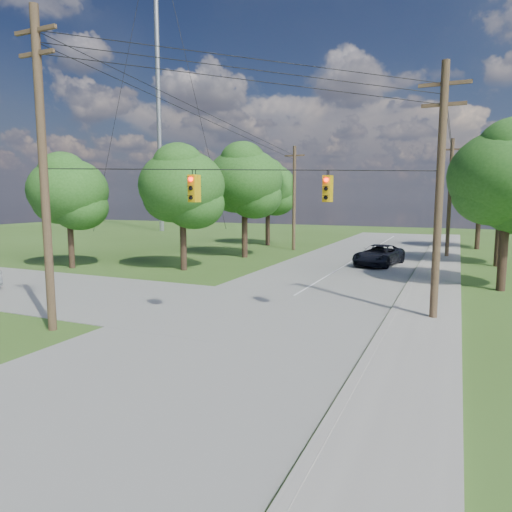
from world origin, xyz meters
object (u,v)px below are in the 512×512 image
at_px(pole_sw, 43,168).
at_px(car_main_north, 379,255).
at_px(pole_north_e, 450,197).
at_px(pole_ne, 439,189).
at_px(pole_north_w, 294,197).

xyz_separation_m(pole_sw, car_main_north, (8.90, 22.46, -5.43)).
bearing_deg(pole_north_e, pole_ne, -90.00).
xyz_separation_m(pole_sw, pole_north_e, (13.50, 29.60, -1.10)).
bearing_deg(pole_sw, pole_ne, 29.38).
bearing_deg(pole_ne, pole_north_w, 122.29).
xyz_separation_m(pole_ne, car_main_north, (-4.60, 14.86, -4.67)).
bearing_deg(car_main_north, pole_sw, -100.64).
bearing_deg(pole_north_w, pole_sw, -89.23).
bearing_deg(pole_sw, car_main_north, 68.38).
bearing_deg(pole_ne, pole_sw, -150.62).
relative_size(pole_sw, car_main_north, 2.17).
xyz_separation_m(pole_ne, pole_north_w, (-13.90, 22.00, -0.34)).
bearing_deg(pole_north_w, pole_ne, -57.71).
distance_m(pole_sw, pole_north_e, 32.55).
xyz_separation_m(pole_north_e, pole_north_w, (-13.90, 0.00, 0.00)).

